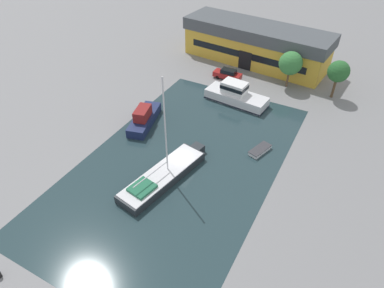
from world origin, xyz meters
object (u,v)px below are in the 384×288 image
(warehouse_building, at_px, (256,44))
(motor_cruiser, at_px, (236,95))
(quay_tree_by_water, at_px, (339,72))
(quay_tree_near_building, at_px, (291,63))
(parked_car, at_px, (228,74))
(sailboat_moored, at_px, (163,175))
(small_dinghy, at_px, (260,150))
(cabin_boat, at_px, (144,118))

(warehouse_building, height_order, motor_cruiser, warehouse_building)
(quay_tree_by_water, distance_m, motor_cruiser, 15.48)
(quay_tree_near_building, xyz_separation_m, parked_car, (-9.51, -2.20, -3.17))
(warehouse_building, xyz_separation_m, motor_cruiser, (2.47, -14.66, -2.28))
(sailboat_moored, relative_size, small_dinghy, 3.68)
(quay_tree_by_water, xyz_separation_m, small_dinghy, (-5.33, -17.95, -4.04))
(small_dinghy, bearing_deg, sailboat_moored, -111.63)
(quay_tree_near_building, relative_size, quay_tree_by_water, 0.99)
(warehouse_building, relative_size, motor_cruiser, 2.76)
(quay_tree_near_building, xyz_separation_m, sailboat_moored, (-6.20, -27.81, -3.44))
(motor_cruiser, bearing_deg, small_dinghy, -137.11)
(motor_cruiser, bearing_deg, quay_tree_by_water, -50.80)
(parked_car, bearing_deg, quay_tree_near_building, -76.82)
(cabin_boat, bearing_deg, small_dinghy, -8.23)
(sailboat_moored, height_order, motor_cruiser, sailboat_moored)
(small_dinghy, bearing_deg, quay_tree_near_building, 113.30)
(quay_tree_by_water, distance_m, small_dinghy, 19.15)
(sailboat_moored, bearing_deg, cabin_boat, 145.99)
(warehouse_building, height_order, parked_car, warehouse_building)
(parked_car, distance_m, cabin_boat, 18.22)
(warehouse_building, height_order, quay_tree_by_water, warehouse_building)
(warehouse_building, bearing_deg, sailboat_moored, -81.13)
(warehouse_building, distance_m, quay_tree_by_water, 16.36)
(sailboat_moored, bearing_deg, parked_car, 107.97)
(quay_tree_near_building, height_order, small_dinghy, quay_tree_near_building)
(parked_car, xyz_separation_m, motor_cruiser, (4.03, -6.24, 0.28))
(parked_car, height_order, sailboat_moored, sailboat_moored)
(cabin_boat, bearing_deg, warehouse_building, 61.65)
(quay_tree_near_building, height_order, motor_cruiser, quay_tree_near_building)
(motor_cruiser, distance_m, small_dinghy, 12.04)
(motor_cruiser, bearing_deg, cabin_boat, 147.55)
(motor_cruiser, bearing_deg, warehouse_building, 15.12)
(quay_tree_near_building, xyz_separation_m, small_dinghy, (1.81, -17.99, -3.77))
(warehouse_building, bearing_deg, small_dinghy, -62.12)
(motor_cruiser, xyz_separation_m, small_dinghy, (7.29, -9.55, -0.88))
(warehouse_building, distance_m, quay_tree_near_building, 10.11)
(cabin_boat, bearing_deg, quay_tree_by_water, 28.04)
(motor_cruiser, relative_size, small_dinghy, 2.77)
(warehouse_building, relative_size, cabin_boat, 3.36)
(warehouse_building, relative_size, quay_tree_by_water, 4.51)
(quay_tree_near_building, relative_size, sailboat_moored, 0.45)
(quay_tree_by_water, bearing_deg, cabin_boat, -137.41)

